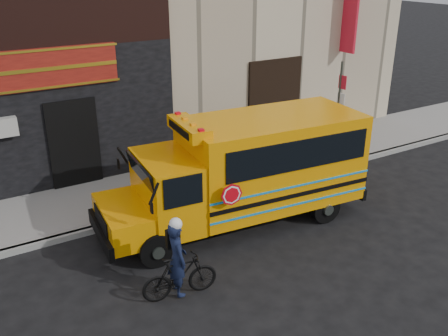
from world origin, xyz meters
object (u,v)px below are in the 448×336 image
school_bus (248,167)px  bicycle (180,277)px  sign_pole (338,110)px  cyclist (177,261)px

school_bus → bicycle: 3.69m
school_bus → sign_pole: sign_pole is taller
school_bus → sign_pole: size_ratio=2.06×
sign_pole → cyclist: (-7.57, -3.67, -1.07)m
sign_pole → bicycle: 8.55m
sign_pole → cyclist: sign_pole is taller
sign_pole → bicycle: size_ratio=2.18×
bicycle → cyclist: (-0.01, 0.08, 0.33)m
school_bus → cyclist: bearing=-147.1°
school_bus → bicycle: school_bus is taller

